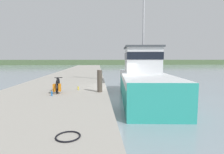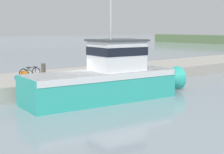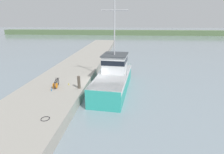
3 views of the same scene
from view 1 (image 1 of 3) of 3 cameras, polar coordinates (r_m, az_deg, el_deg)
name	(u,v)px [view 1 (image 1 of 3)]	position (r m, az deg, el deg)	size (l,w,h in m)	color
ground_plane	(118,100)	(11.88, 1.93, -7.67)	(320.00, 320.00, 0.00)	#84939E
dock_pier	(58,94)	(11.99, -17.09, -5.45)	(6.24, 80.00, 0.97)	#A39E93
far_shoreline	(161,62)	(89.97, 15.78, 4.69)	(180.00, 5.00, 2.36)	#567047
fishing_boat_main	(143,78)	(12.85, 10.04, -0.43)	(3.99, 11.40, 9.63)	teal
bicycle_touring	(58,86)	(9.98, -17.34, -2.82)	(0.54, 1.72, 0.78)	black
mooring_post	(100,81)	(9.66, -4.04, -1.34)	(0.28, 0.28, 1.21)	#51473D
hose_coil	(68,136)	(4.44, -14.16, -18.29)	(0.59, 0.59, 0.04)	black
water_bottle_by_bike	(78,88)	(10.50, -11.00, -3.62)	(0.07, 0.07, 0.21)	yellow
water_bottle_on_curb	(52,94)	(9.15, -19.06, -5.19)	(0.07, 0.07, 0.23)	blue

